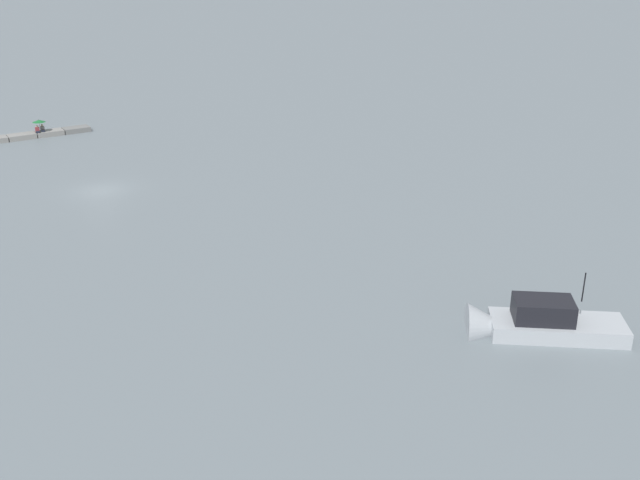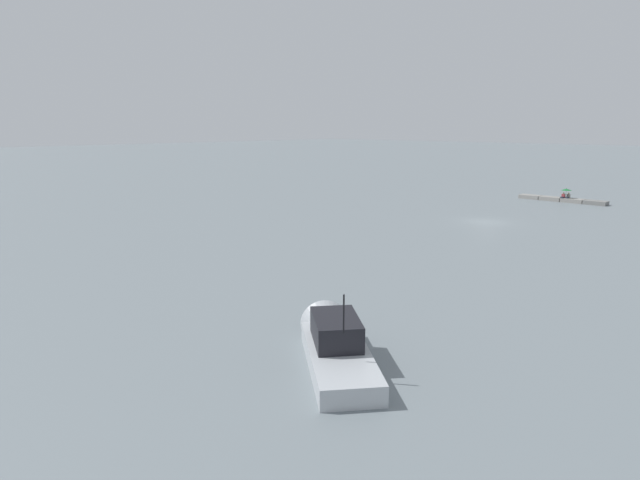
# 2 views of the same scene
# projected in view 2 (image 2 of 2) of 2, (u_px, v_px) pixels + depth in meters

# --- Properties ---
(ground_plane) EXTENTS (500.00, 500.00, 0.00)m
(ground_plane) POSITION_uv_depth(u_px,v_px,m) (485.00, 222.00, 54.81)
(ground_plane) COLOR slate
(seawall_pier) EXTENTS (10.92, 1.62, 0.50)m
(seawall_pier) POSITION_uv_depth(u_px,v_px,m) (562.00, 200.00, 69.59)
(seawall_pier) COLOR slate
(seawall_pier) RESTS_ON ground_plane
(person_seated_grey_left) EXTENTS (0.45, 0.64, 0.73)m
(person_seated_grey_left) POSITION_uv_depth(u_px,v_px,m) (568.00, 196.00, 68.97)
(person_seated_grey_left) COLOR #1E2333
(person_seated_grey_left) RESTS_ON seawall_pier
(person_seated_maroon_right) EXTENTS (0.45, 0.64, 0.73)m
(person_seated_maroon_right) POSITION_uv_depth(u_px,v_px,m) (563.00, 196.00, 69.20)
(person_seated_maroon_right) COLOR #1E2333
(person_seated_maroon_right) RESTS_ON seawall_pier
(umbrella_open_green) EXTENTS (1.28, 1.28, 1.28)m
(umbrella_open_green) POSITION_uv_depth(u_px,v_px,m) (566.00, 189.00, 68.93)
(umbrella_open_green) COLOR black
(umbrella_open_green) RESTS_ON seawall_pier
(motorboat_grey_near) EXTENTS (7.54, 6.72, 4.36)m
(motorboat_grey_near) POSITION_uv_depth(u_px,v_px,m) (334.00, 346.00, 22.88)
(motorboat_grey_near) COLOR #ADB2B7
(motorboat_grey_near) RESTS_ON ground_plane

